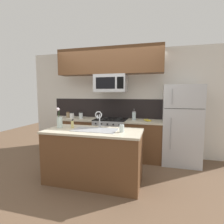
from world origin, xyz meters
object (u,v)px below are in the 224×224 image
object	(u,v)px
microwave	(111,83)
flower_vase	(59,121)
refrigerator	(181,124)
storage_jar_short	(81,115)
stove_range	(111,138)
french_press	(134,116)
dish_soap_bottle	(72,124)
sink_faucet	(99,117)
banana_bunch	(147,120)
storage_jar_tall	(68,115)
storage_jar_medium	(72,115)
drinking_glass	(122,128)

from	to	relation	value
microwave	flower_vase	xyz separation A→B (m)	(-0.64, -1.20, -0.74)
refrigerator	storage_jar_short	size ratio (longest dim) A/B	10.77
stove_range	microwave	xyz separation A→B (m)	(0.00, -0.02, 1.30)
french_press	dish_soap_bottle	bearing A→B (deg)	-127.38
refrigerator	flower_vase	distance (m)	2.55
flower_vase	sink_faucet	bearing A→B (deg)	13.73
refrigerator	storage_jar_short	distance (m)	2.36
microwave	flower_vase	world-z (taller)	microwave
microwave	banana_bunch	xyz separation A→B (m)	(0.86, -0.04, -0.83)
storage_jar_tall	storage_jar_short	distance (m)	0.40
storage_jar_short	dish_soap_bottle	world-z (taller)	dish_soap_bottle
storage_jar_medium	flower_vase	bearing A→B (deg)	-72.32
french_press	banana_bunch	bearing A→B (deg)	-20.70
dish_soap_bottle	flower_vase	xyz separation A→B (m)	(-0.24, -0.04, 0.05)
storage_jar_tall	banana_bunch	distance (m)	2.03
stove_range	french_press	world-z (taller)	french_press
microwave	french_press	xyz separation A→B (m)	(0.54, 0.08, -0.76)
banana_bunch	storage_jar_medium	bearing A→B (deg)	178.90
storage_jar_tall	dish_soap_bottle	xyz separation A→B (m)	(0.76, -1.22, -0.00)
stove_range	storage_jar_tall	world-z (taller)	storage_jar_tall
stove_range	storage_jar_medium	world-z (taller)	storage_jar_medium
microwave	sink_faucet	xyz separation A→B (m)	(0.05, -1.03, -0.66)
storage_jar_medium	banana_bunch	distance (m)	1.89
dish_soap_bottle	drinking_glass	world-z (taller)	dish_soap_bottle
storage_jar_tall	storage_jar_short	size ratio (longest dim) A/B	0.93
banana_bunch	dish_soap_bottle	size ratio (longest dim) A/B	1.15
storage_jar_tall	flower_vase	world-z (taller)	flower_vase
storage_jar_medium	storage_jar_short	world-z (taller)	storage_jar_short
storage_jar_medium	dish_soap_bottle	bearing A→B (deg)	-61.80
refrigerator	drinking_glass	size ratio (longest dim) A/B	14.13
drinking_glass	flower_vase	bearing A→B (deg)	176.68
french_press	drinking_glass	bearing A→B (deg)	-90.59
refrigerator	storage_jar_medium	distance (m)	2.61
refrigerator	storage_jar_short	bearing A→B (deg)	-178.81
dish_soap_bottle	flower_vase	size ratio (longest dim) A/B	0.45
french_press	dish_soap_bottle	size ratio (longest dim) A/B	1.62
drinking_glass	microwave	bearing A→B (deg)	112.62
storage_jar_short	refrigerator	bearing A→B (deg)	1.19
microwave	flower_vase	size ratio (longest dim) A/B	2.02
stove_range	banana_bunch	bearing A→B (deg)	-4.07
french_press	sink_faucet	size ratio (longest dim) A/B	0.87
storage_jar_tall	storage_jar_short	world-z (taller)	storage_jar_short
storage_jar_short	flower_vase	size ratio (longest dim) A/B	0.43
stove_range	flower_vase	xyz separation A→B (m)	(-0.64, -1.22, 0.57)
storage_jar_short	french_press	bearing A→B (deg)	3.86
storage_jar_short	drinking_glass	bearing A→B (deg)	-44.05
storage_jar_tall	refrigerator	bearing A→B (deg)	-0.32
microwave	sink_faucet	world-z (taller)	microwave
microwave	dish_soap_bottle	size ratio (longest dim) A/B	4.51
storage_jar_tall	stove_range	bearing A→B (deg)	-1.74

